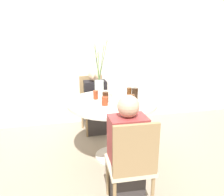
{
  "coord_description": "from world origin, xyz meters",
  "views": [
    {
      "loc": [
        -0.57,
        -2.51,
        1.59
      ],
      "look_at": [
        0.0,
        0.0,
        0.82
      ],
      "focal_mm": 35.0,
      "sensor_mm": 36.0,
      "label": 1
    }
  ],
  "objects_px": {
    "drink_glass_1": "(105,101)",
    "person_guest": "(96,104)",
    "drink_glass_5": "(132,100)",
    "flower_vase": "(99,80)",
    "chair_left_flank": "(132,162)",
    "drink_glass_3": "(96,95)",
    "birthday_cake": "(118,96)",
    "person_boy": "(127,154)",
    "side_plate": "(84,108)",
    "drink_glass_2": "(135,94)",
    "drink_glass_4": "(105,97)",
    "drink_glass_0": "(129,93)",
    "chair_right_flank": "(93,100)"
  },
  "relations": [
    {
      "from": "drink_glass_1",
      "to": "person_guest",
      "type": "height_order",
      "value": "person_guest"
    },
    {
      "from": "drink_glass_5",
      "to": "flower_vase",
      "type": "bearing_deg",
      "value": 118.48
    },
    {
      "from": "drink_glass_1",
      "to": "chair_left_flank",
      "type": "bearing_deg",
      "value": -84.25
    },
    {
      "from": "drink_glass_3",
      "to": "birthday_cake",
      "type": "bearing_deg",
      "value": -12.71
    },
    {
      "from": "flower_vase",
      "to": "drink_glass_5",
      "type": "relative_size",
      "value": 5.84
    },
    {
      "from": "flower_vase",
      "to": "person_boy",
      "type": "xyz_separation_m",
      "value": [
        0.07,
        -1.11,
        -0.47
      ]
    },
    {
      "from": "drink_glass_5",
      "to": "person_boy",
      "type": "distance_m",
      "value": 0.7
    },
    {
      "from": "flower_vase",
      "to": "drink_glass_1",
      "type": "height_order",
      "value": "flower_vase"
    },
    {
      "from": "side_plate",
      "to": "drink_glass_5",
      "type": "distance_m",
      "value": 0.56
    },
    {
      "from": "drink_glass_2",
      "to": "drink_glass_5",
      "type": "distance_m",
      "value": 0.26
    },
    {
      "from": "drink_glass_4",
      "to": "chair_left_flank",
      "type": "bearing_deg",
      "value": -86.93
    },
    {
      "from": "drink_glass_4",
      "to": "drink_glass_5",
      "type": "height_order",
      "value": "same"
    },
    {
      "from": "side_plate",
      "to": "drink_glass_1",
      "type": "distance_m",
      "value": 0.26
    },
    {
      "from": "drink_glass_0",
      "to": "drink_glass_3",
      "type": "height_order",
      "value": "drink_glass_0"
    },
    {
      "from": "drink_glass_2",
      "to": "person_guest",
      "type": "relative_size",
      "value": 0.13
    },
    {
      "from": "drink_glass_4",
      "to": "person_boy",
      "type": "xyz_separation_m",
      "value": [
        0.06,
        -0.76,
        -0.34
      ]
    },
    {
      "from": "chair_right_flank",
      "to": "drink_glass_2",
      "type": "height_order",
      "value": "drink_glass_2"
    },
    {
      "from": "birthday_cake",
      "to": "person_boy",
      "type": "relative_size",
      "value": 0.19
    },
    {
      "from": "drink_glass_0",
      "to": "person_guest",
      "type": "xyz_separation_m",
      "value": [
        -0.35,
        0.66,
        -0.34
      ]
    },
    {
      "from": "drink_glass_0",
      "to": "drink_glass_5",
      "type": "relative_size",
      "value": 1.02
    },
    {
      "from": "chair_right_flank",
      "to": "flower_vase",
      "type": "height_order",
      "value": "flower_vase"
    },
    {
      "from": "chair_left_flank",
      "to": "side_plate",
      "type": "relative_size",
      "value": 4.75
    },
    {
      "from": "person_guest",
      "to": "birthday_cake",
      "type": "bearing_deg",
      "value": -75.02
    },
    {
      "from": "drink_glass_1",
      "to": "drink_glass_3",
      "type": "height_order",
      "value": "drink_glass_3"
    },
    {
      "from": "chair_right_flank",
      "to": "chair_left_flank",
      "type": "distance_m",
      "value": 1.86
    },
    {
      "from": "person_boy",
      "to": "flower_vase",
      "type": "bearing_deg",
      "value": 93.66
    },
    {
      "from": "chair_right_flank",
      "to": "drink_glass_1",
      "type": "height_order",
      "value": "chair_right_flank"
    },
    {
      "from": "flower_vase",
      "to": "birthday_cake",
      "type": "bearing_deg",
      "value": -53.72
    },
    {
      "from": "drink_glass_1",
      "to": "drink_glass_5",
      "type": "height_order",
      "value": "drink_glass_5"
    },
    {
      "from": "drink_glass_0",
      "to": "drink_glass_4",
      "type": "relative_size",
      "value": 1.02
    },
    {
      "from": "chair_left_flank",
      "to": "flower_vase",
      "type": "bearing_deg",
      "value": -84.85
    },
    {
      "from": "chair_right_flank",
      "to": "drink_glass_5",
      "type": "bearing_deg",
      "value": -81.92
    },
    {
      "from": "chair_left_flank",
      "to": "person_guest",
      "type": "relative_size",
      "value": 0.85
    },
    {
      "from": "chair_right_flank",
      "to": "drink_glass_0",
      "type": "bearing_deg",
      "value": -72.83
    },
    {
      "from": "chair_left_flank",
      "to": "person_guest",
      "type": "bearing_deg",
      "value": -85.84
    },
    {
      "from": "chair_left_flank",
      "to": "drink_glass_2",
      "type": "xyz_separation_m",
      "value": [
        0.34,
        0.97,
        0.33
      ]
    },
    {
      "from": "chair_left_flank",
      "to": "drink_glass_5",
      "type": "bearing_deg",
      "value": -105.0
    },
    {
      "from": "flower_vase",
      "to": "drink_glass_5",
      "type": "height_order",
      "value": "flower_vase"
    },
    {
      "from": "side_plate",
      "to": "person_boy",
      "type": "xyz_separation_m",
      "value": [
        0.33,
        -0.59,
        -0.28
      ]
    },
    {
      "from": "drink_glass_0",
      "to": "drink_glass_1",
      "type": "height_order",
      "value": "drink_glass_0"
    },
    {
      "from": "chair_left_flank",
      "to": "birthday_cake",
      "type": "bearing_deg",
      "value": -95.13
    },
    {
      "from": "chair_right_flank",
      "to": "side_plate",
      "type": "distance_m",
      "value": 1.18
    },
    {
      "from": "drink_glass_2",
      "to": "person_boy",
      "type": "relative_size",
      "value": 0.13
    },
    {
      "from": "chair_left_flank",
      "to": "birthday_cake",
      "type": "distance_m",
      "value": 1.06
    },
    {
      "from": "birthday_cake",
      "to": "drink_glass_5",
      "type": "bearing_deg",
      "value": -70.38
    },
    {
      "from": "drink_glass_4",
      "to": "drink_glass_5",
      "type": "distance_m",
      "value": 0.33
    },
    {
      "from": "flower_vase",
      "to": "drink_glass_1",
      "type": "bearing_deg",
      "value": -91.94
    },
    {
      "from": "chair_left_flank",
      "to": "chair_right_flank",
      "type": "bearing_deg",
      "value": -85.41
    },
    {
      "from": "chair_left_flank",
      "to": "drink_glass_0",
      "type": "height_order",
      "value": "chair_left_flank"
    },
    {
      "from": "person_boy",
      "to": "drink_glass_2",
      "type": "bearing_deg",
      "value": 67.35
    }
  ]
}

